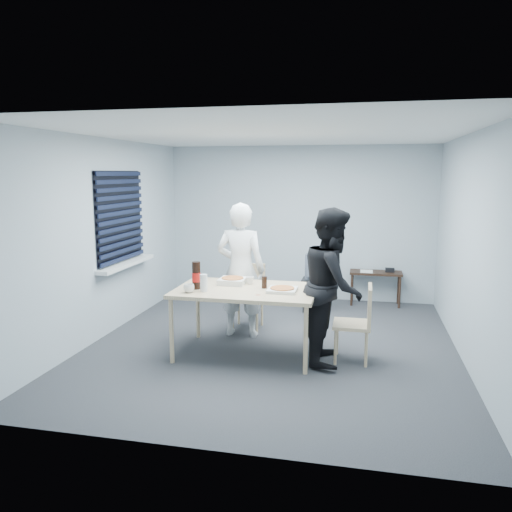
% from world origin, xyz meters
% --- Properties ---
extents(room, '(5.00, 5.00, 5.00)m').
position_xyz_m(room, '(-2.20, 0.40, 1.44)').
color(room, '#29292E').
rests_on(room, ground).
extents(dining_table, '(1.65, 1.04, 0.80)m').
position_xyz_m(dining_table, '(-0.25, -0.38, 0.74)').
color(dining_table, beige).
rests_on(dining_table, ground).
extents(chair_far, '(0.42, 0.42, 0.89)m').
position_xyz_m(chair_far, '(-0.46, 0.68, 0.51)').
color(chair_far, beige).
rests_on(chair_far, ground).
extents(chair_right, '(0.42, 0.42, 0.89)m').
position_xyz_m(chair_right, '(1.07, -0.33, 0.51)').
color(chair_right, beige).
rests_on(chair_right, ground).
extents(person_white, '(0.65, 0.42, 1.77)m').
position_xyz_m(person_white, '(-0.49, 0.31, 0.89)').
color(person_white, white).
rests_on(person_white, ground).
extents(person_black, '(0.47, 0.86, 1.77)m').
position_xyz_m(person_black, '(0.76, -0.37, 0.89)').
color(person_black, black).
rests_on(person_black, ground).
extents(side_table, '(0.83, 0.37, 0.55)m').
position_xyz_m(side_table, '(1.30, 2.28, 0.47)').
color(side_table, '#301D15').
rests_on(side_table, ground).
extents(stool, '(0.37, 0.37, 0.51)m').
position_xyz_m(stool, '(0.35, 1.69, 0.40)').
color(stool, black).
rests_on(stool, ground).
extents(backpack, '(0.28, 0.20, 0.39)m').
position_xyz_m(backpack, '(0.35, 1.68, 0.70)').
color(backpack, slate).
rests_on(backpack, stool).
extents(pizza_box_a, '(0.32, 0.32, 0.08)m').
position_xyz_m(pizza_box_a, '(-0.47, -0.15, 0.84)').
color(pizza_box_a, silver).
rests_on(pizza_box_a, dining_table).
extents(pizza_box_b, '(0.33, 0.33, 0.05)m').
position_xyz_m(pizza_box_b, '(0.19, -0.42, 0.82)').
color(pizza_box_b, silver).
rests_on(pizza_box_b, dining_table).
extents(mug_a, '(0.17, 0.17, 0.10)m').
position_xyz_m(mug_a, '(-0.84, -0.70, 0.85)').
color(mug_a, white).
rests_on(mug_a, dining_table).
extents(mug_b, '(0.10, 0.10, 0.09)m').
position_xyz_m(mug_b, '(-0.26, -0.12, 0.85)').
color(mug_b, white).
rests_on(mug_b, dining_table).
extents(cola_glass, '(0.08, 0.08, 0.14)m').
position_xyz_m(cola_glass, '(-0.04, -0.30, 0.87)').
color(cola_glass, black).
rests_on(cola_glass, dining_table).
extents(soda_bottle, '(0.10, 0.10, 0.32)m').
position_xyz_m(soda_bottle, '(-0.82, -0.51, 0.96)').
color(soda_bottle, black).
rests_on(soda_bottle, dining_table).
extents(plastic_cups, '(0.09, 0.09, 0.20)m').
position_xyz_m(plastic_cups, '(-0.69, -0.61, 0.90)').
color(plastic_cups, silver).
rests_on(plastic_cups, dining_table).
extents(rubber_band, '(0.06, 0.06, 0.00)m').
position_xyz_m(rubber_band, '(-0.05, -0.64, 0.80)').
color(rubber_band, red).
rests_on(rubber_band, dining_table).
extents(papers, '(0.25, 0.30, 0.00)m').
position_xyz_m(papers, '(1.15, 2.26, 0.56)').
color(papers, white).
rests_on(papers, side_table).
extents(black_box, '(0.16, 0.13, 0.06)m').
position_xyz_m(black_box, '(1.52, 2.30, 0.59)').
color(black_box, black).
rests_on(black_box, side_table).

